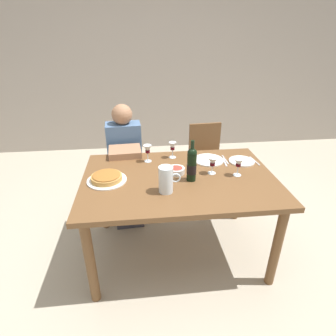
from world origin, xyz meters
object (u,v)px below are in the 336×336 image
baked_tart (107,177)px  wine_glass_right_diner (213,162)px  water_pitcher (166,181)px  chair_right (206,158)px  wine_glass_centre (238,164)px  dinner_plate_left_setting (242,161)px  salad_bowl (176,170)px  dinner_plate_right_setting (209,160)px  wine_glass_spare (148,150)px  diner_left (126,161)px  dining_table (179,187)px  wine_glass_left_diner (172,147)px  wine_bottle (192,164)px  chair_left (126,162)px

baked_tart → wine_glass_right_diner: size_ratio=2.17×
water_pitcher → chair_right: water_pitcher is taller
wine_glass_centre → dinner_plate_left_setting: size_ratio=0.64×
salad_bowl → water_pitcher: bearing=-112.4°
baked_tart → dinner_plate_right_setting: baked_tart is taller
baked_tart → wine_glass_spare: (0.33, 0.31, 0.08)m
wine_glass_spare → dinner_plate_right_setting: (0.53, -0.04, -0.10)m
chair_right → diner_left: bearing=11.3°
water_pitcher → chair_right: bearing=62.3°
wine_glass_right_diner → chair_right: (0.18, 0.85, -0.36)m
dinner_plate_left_setting → dining_table: bearing=-159.9°
wine_glass_left_diner → wine_glass_right_diner: (0.28, -0.33, -0.01)m
dinner_plate_right_setting → diner_left: 0.85m
wine_glass_right_diner → chair_right: 0.94m
salad_bowl → wine_glass_centre: bearing=-10.3°
wine_glass_left_diner → wine_glass_centre: 0.61m
wine_bottle → water_pitcher: wine_bottle is taller
water_pitcher → wine_glass_right_diner: size_ratio=1.41×
water_pitcher → wine_glass_spare: (-0.11, 0.51, 0.02)m
wine_glass_right_diner → wine_glass_left_diner: bearing=129.4°
dinner_plate_right_setting → salad_bowl: bearing=-147.2°
chair_left → wine_glass_spare: bearing=108.1°
water_pitcher → baked_tart: 0.48m
wine_glass_spare → chair_left: (-0.23, 0.57, -0.37)m
wine_glass_centre → wine_bottle: bearing=-174.7°
wine_glass_centre → wine_glass_spare: (-0.69, 0.33, 0.01)m
water_pitcher → baked_tart: bearing=154.6°
wine_glass_centre → dinner_plate_right_setting: 0.34m
salad_bowl → dinner_plate_right_setting: (0.31, 0.20, -0.02)m
salad_bowl → wine_glass_spare: bearing=131.3°
wine_glass_centre → dinner_plate_right_setting: bearing=118.7°
water_pitcher → diner_left: bearing=110.8°
chair_right → wine_bottle: bearing=65.1°
wine_glass_right_diner → diner_left: bearing=139.5°
wine_glass_centre → wine_glass_spare: size_ratio=0.93×
water_pitcher → salad_bowl: water_pitcher is taller
dinner_plate_left_setting → wine_bottle: bearing=-151.6°
wine_glass_right_diner → wine_glass_spare: size_ratio=0.91×
chair_left → salad_bowl: bearing=114.9°
baked_tart → chair_left: (0.10, 0.87, -0.29)m
wine_glass_left_diner → diner_left: size_ratio=0.13×
baked_tart → dinner_plate_right_setting: 0.90m
salad_bowl → wine_glass_centre: wine_glass_centre is taller
dinner_plate_left_setting → diner_left: 1.12m
chair_left → chair_right: 0.90m
dinner_plate_right_setting → diner_left: size_ratio=0.23×
wine_glass_left_diner → wine_glass_centre: bearing=-39.8°
water_pitcher → diner_left: 0.93m
wine_glass_right_diner → water_pitcher: bearing=-149.1°
water_pitcher → dinner_plate_right_setting: (0.42, 0.47, -0.08)m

